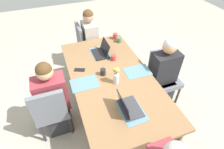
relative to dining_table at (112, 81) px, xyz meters
name	(u,v)px	position (x,y,z in m)	size (l,w,h in m)	color
ground_plane	(112,111)	(0.00, 0.00, -0.68)	(10.00, 10.00, 0.00)	#B2A899
dining_table	(112,81)	(0.00, 0.00, 0.00)	(2.12, 1.08, 0.75)	olive
chair_far_left_near	(163,74)	(-0.05, 0.89, -0.18)	(0.44, 0.44, 0.90)	slate
person_far_left_near	(162,76)	(0.02, 0.83, -0.15)	(0.36, 0.40, 1.19)	#2D2D33
chair_head_left_left_mid	(86,43)	(-1.37, -0.04, -0.18)	(0.44, 0.44, 0.90)	slate
person_head_left_left_mid	(91,43)	(-1.31, 0.03, -0.15)	(0.40, 0.36, 1.19)	#2D2D33
chair_near_right_near	(51,109)	(0.05, -0.88, -0.18)	(0.44, 0.44, 0.90)	slate
person_near_right_near	(54,102)	(-0.02, -0.82, -0.15)	(0.36, 0.40, 1.19)	#2D2D33
flower_vase	(116,75)	(0.11, 0.02, 0.21)	(0.09, 0.09, 0.26)	silver
placemat_far_left_near	(137,71)	(0.01, 0.38, 0.07)	(0.36, 0.26, 0.00)	slate
placemat_head_left_left_mid	(100,53)	(-0.62, 0.01, 0.07)	(0.36, 0.26, 0.00)	slate
placemat_head_right_left_far	(132,111)	(0.62, 0.01, 0.07)	(0.36, 0.26, 0.00)	slate
placemat_near_right_near	(85,83)	(-0.01, -0.38, 0.07)	(0.36, 0.26, 0.00)	slate
laptop_head_left_left_mid	(102,52)	(-0.57, 0.04, 0.11)	(0.32, 0.22, 0.21)	black
laptop_head_right_left_far	(128,107)	(0.57, -0.02, 0.11)	(0.32, 0.22, 0.21)	#38383D
coffee_mug_near_left	(113,58)	(-0.36, 0.16, 0.11)	(0.08, 0.08, 0.09)	#AD3D38
coffee_mug_near_right	(115,36)	(-0.94, 0.41, 0.12)	(0.09, 0.09, 0.10)	#AD3D38
coffee_mug_centre_left	(119,40)	(-0.82, 0.43, 0.11)	(0.09, 0.09, 0.08)	#47704C
coffee_mug_centre_right	(103,72)	(-0.10, -0.10, 0.12)	(0.08, 0.08, 0.10)	#232328
phone_black	(80,70)	(-0.30, -0.38, 0.07)	(0.15, 0.07, 0.01)	black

